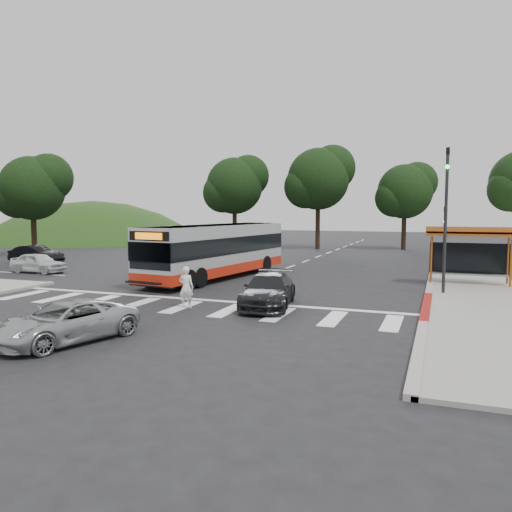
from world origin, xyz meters
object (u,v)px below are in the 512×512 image
at_px(silver_suv_south, 65,322).
at_px(transit_bus, 217,252).
at_px(dark_sedan, 269,290).
at_px(pedestrian, 186,287).

bearing_deg(silver_suv_south, transit_bus, 113.51).
relative_size(transit_bus, dark_sedan, 2.59).
xyz_separation_m(pedestrian, dark_sedan, (2.90, 1.36, -0.16)).
bearing_deg(dark_sedan, silver_suv_south, -127.88).
bearing_deg(pedestrian, dark_sedan, -158.66).
bearing_deg(transit_bus, dark_sedan, -44.39).
xyz_separation_m(dark_sedan, silver_suv_south, (-3.74, -7.04, -0.06)).
relative_size(transit_bus, silver_suv_south, 2.74).
bearing_deg(pedestrian, transit_bus, -76.83).
distance_m(dark_sedan, silver_suv_south, 7.97).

